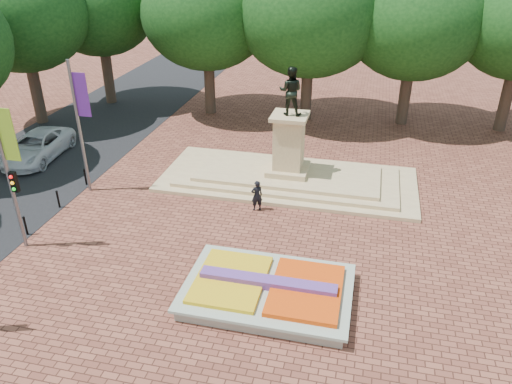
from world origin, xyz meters
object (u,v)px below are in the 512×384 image
van (36,147)px  pedestrian (257,196)px  flower_bed (268,290)px  monument (288,167)px

van → pedestrian: (14.46, -3.05, 0.01)m
flower_bed → van: bearing=149.9°
monument → pedestrian: monument is taller
flower_bed → monument: bearing=95.9°
van → flower_bed: bearing=-35.0°
flower_bed → van: (-16.44, 9.55, 0.41)m
flower_bed → pedestrian: bearing=106.9°
monument → van: size_ratio=2.46×
flower_bed → pedestrian: size_ratio=3.92×
monument → flower_bed: bearing=-84.1°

